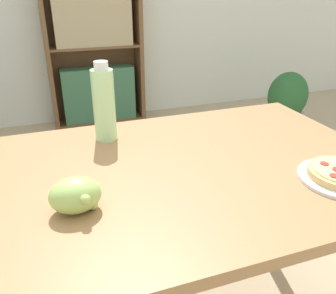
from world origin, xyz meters
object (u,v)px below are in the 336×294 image
Objects in this scene: drink_bottle at (104,104)px; potted_plant_floor at (287,103)px; grape_bunch at (76,195)px; bookshelf at (95,54)px.

drink_bottle reaches higher than potted_plant_floor.
drink_bottle is 0.51× the size of potted_plant_floor.
bookshelf is at bearing 80.16° from grape_bunch.
drink_bottle is 0.20× the size of bookshelf.
bookshelf is at bearing 82.27° from drink_bottle.
grape_bunch is at bearing -99.84° from bookshelf.
drink_bottle is 2.16m from bookshelf.
drink_bottle reaches higher than grape_bunch.
grape_bunch reaches higher than potted_plant_floor.
potted_plant_floor is (1.81, 1.29, -0.60)m from drink_bottle.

